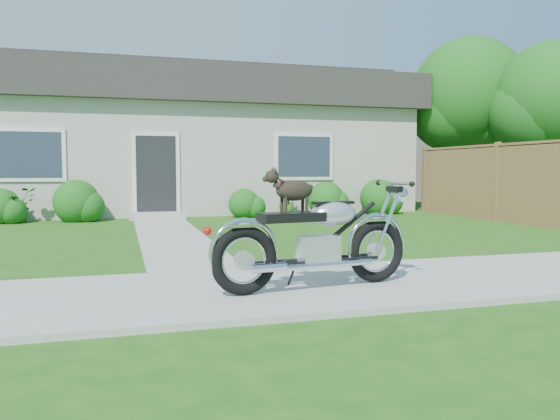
% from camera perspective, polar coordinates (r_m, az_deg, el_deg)
% --- Properties ---
extents(ground, '(80.00, 80.00, 0.00)m').
position_cam_1_polar(ground, '(5.99, 7.53, -7.75)').
color(ground, '#235114').
rests_on(ground, ground).
extents(sidewalk, '(24.00, 2.20, 0.04)m').
position_cam_1_polar(sidewalk, '(5.99, 7.53, -7.56)').
color(sidewalk, '#9E9B93').
rests_on(sidewalk, ground).
extents(walkway, '(1.20, 8.00, 0.03)m').
position_cam_1_polar(walkway, '(10.47, -11.38, -2.56)').
color(walkway, '#9E9B93').
rests_on(walkway, ground).
extents(house, '(12.60, 7.03, 4.50)m').
position_cam_1_polar(house, '(17.54, -8.55, 7.20)').
color(house, beige).
rests_on(house, ground).
extents(fence, '(0.12, 6.62, 1.90)m').
position_cam_1_polar(fence, '(14.10, 21.72, 2.73)').
color(fence, olive).
rests_on(fence, ground).
extents(tree_near, '(3.10, 3.10, 4.75)m').
position_cam_1_polar(tree_near, '(16.98, 27.10, 9.89)').
color(tree_near, '#3D2B1C').
rests_on(tree_near, ground).
extents(tree_far, '(3.44, 3.44, 5.27)m').
position_cam_1_polar(tree_far, '(18.04, 19.57, 10.83)').
color(tree_far, '#3D2B1C').
rests_on(tree_far, ground).
extents(shrub_row, '(10.58, 1.08, 1.08)m').
position_cam_1_polar(shrub_row, '(14.12, -5.78, 0.91)').
color(shrub_row, '#1C5A17').
rests_on(shrub_row, ground).
extents(potted_plant_left, '(0.98, 0.97, 0.82)m').
position_cam_1_polar(potted_plant_left, '(14.12, -25.64, 0.46)').
color(potted_plant_left, '#1F5917').
rests_on(potted_plant_left, ground).
extents(potted_plant_right, '(0.48, 0.48, 0.78)m').
position_cam_1_polar(potted_plant_right, '(14.57, 0.68, 0.90)').
color(potted_plant_right, '#33631B').
rests_on(potted_plant_right, ground).
extents(motorcycle_with_dog, '(2.22, 0.65, 1.20)m').
position_cam_1_polar(motorcycle_with_dog, '(5.52, 3.90, -2.85)').
color(motorcycle_with_dog, black).
rests_on(motorcycle_with_dog, sidewalk).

